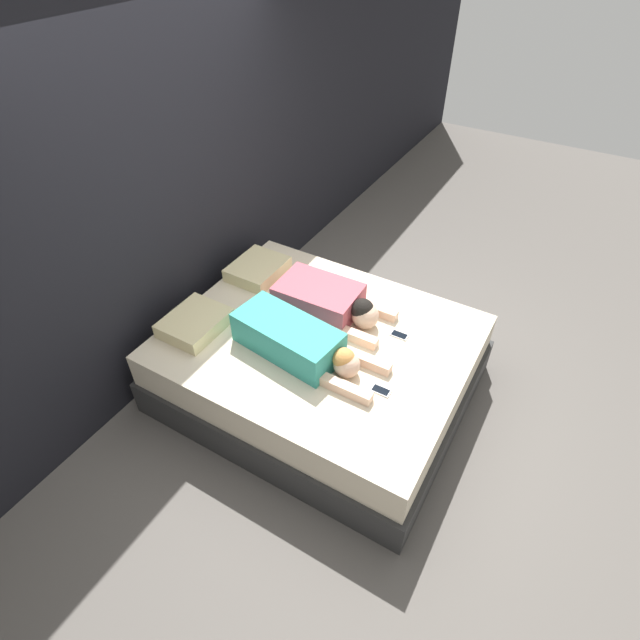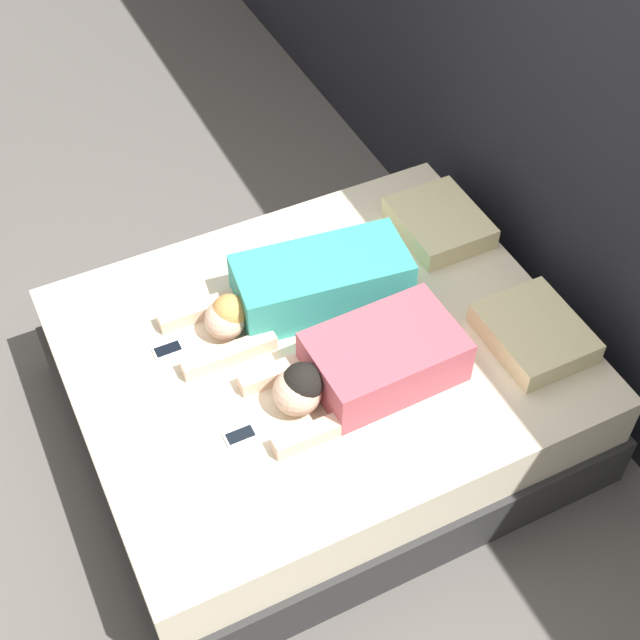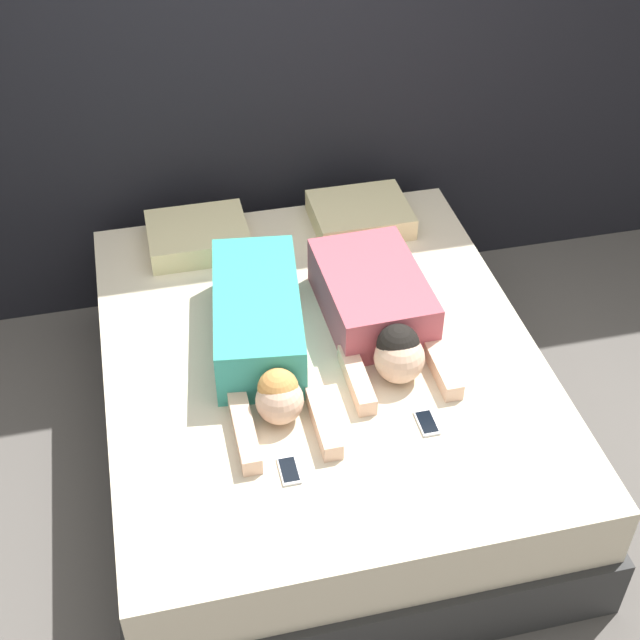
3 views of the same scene
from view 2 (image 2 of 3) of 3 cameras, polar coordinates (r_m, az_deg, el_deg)
The scene contains 9 objects.
ground_plane at distance 4.21m, azimuth -0.00°, elevation -6.44°, with size 12.00×12.00×0.00m, color #5B5651.
wall_back at distance 3.81m, azimuth 16.95°, elevation 11.98°, with size 12.00×0.06×2.60m.
bed at distance 3.99m, azimuth -0.00°, elevation -4.15°, with size 1.76×2.12×0.56m.
pillow_head_left at distance 4.25m, azimuth 7.63°, elevation 6.20°, with size 0.45×0.37×0.11m.
pillow_head_right at distance 3.84m, azimuth 13.54°, elevation -0.81°, with size 0.45×0.37×0.11m.
person_left at distance 3.83m, azimuth -1.00°, elevation 2.07°, with size 0.43×1.09×0.23m.
person_right at distance 3.56m, azimuth 2.88°, elevation -2.87°, with size 0.41×0.87×0.22m.
cell_phone_left at distance 3.79m, azimuth -9.71°, elevation -1.88°, with size 0.07×0.13×0.01m.
cell_phone_right at distance 3.49m, azimuth -5.12°, elevation -7.37°, with size 0.07×0.13×0.01m.
Camera 2 is at (2.18, -1.07, 3.44)m, focal length 50.00 mm.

